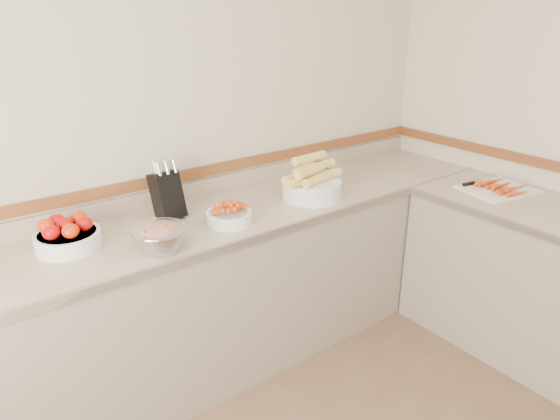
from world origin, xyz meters
TOP-DOWN VIEW (x-y plane):
  - back_wall at (0.00, 2.00)m, footprint 4.00×0.00m
  - counter_back at (0.00, 1.68)m, footprint 4.00×0.65m
  - knife_block at (-0.03, 1.81)m, footprint 0.15×0.18m
  - tomato_bowl at (-0.55, 1.76)m, footprint 0.29×0.29m
  - cherry_tomato_bowl at (0.19, 1.57)m, footprint 0.24×0.24m
  - corn_bowl at (0.76, 1.59)m, footprint 0.38×0.34m
  - rhubarb_bowl at (-0.23, 1.47)m, footprint 0.25×0.25m
  - cutting_board at (1.73, 1.00)m, footprint 0.46×0.39m

SIDE VIEW (x-z plane):
  - counter_back at x=0.00m, z-range -0.09..0.99m
  - cutting_board at x=1.73m, z-range 0.89..0.95m
  - cherry_tomato_bowl at x=0.19m, z-range 0.88..1.01m
  - tomato_bowl at x=-0.55m, z-range 0.89..1.03m
  - rhubarb_bowl at x=-0.23m, z-range 0.90..1.04m
  - corn_bowl at x=0.76m, z-range 0.86..1.11m
  - knife_block at x=-0.03m, z-range 0.87..1.19m
  - back_wall at x=0.00m, z-range -0.70..3.30m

